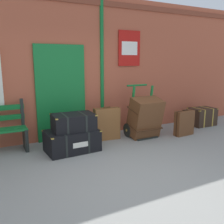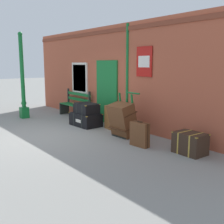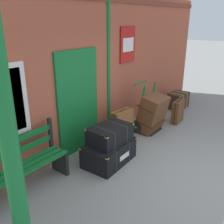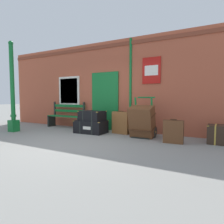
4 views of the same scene
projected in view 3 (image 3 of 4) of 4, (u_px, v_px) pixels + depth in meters
The scene contains 11 objects.
ground_plane at pixel (197, 182), 4.35m from camera, with size 60.00×60.00×0.00m, color gray.
brick_facade at pixel (83, 72), 5.26m from camera, with size 10.40×0.35×3.20m.
lamp_post at pixel (20, 209), 2.06m from camera, with size 0.28×0.28×3.10m.
platform_bench at pixel (20, 168), 3.96m from camera, with size 1.60×0.43×1.01m.
steamer_trunk_base at pixel (109, 152), 4.89m from camera, with size 1.04×0.70×0.43m.
steamer_trunk_middle at pixel (110, 134), 4.80m from camera, with size 0.83×0.59×0.33m.
porters_trolley at pixel (146, 119), 6.32m from camera, with size 0.71×0.56×1.21m.
large_brown_trunk at pixel (152, 113), 6.15m from camera, with size 0.70×0.63×0.96m.
suitcase_charcoal at pixel (122, 125), 5.74m from camera, with size 0.60×0.25×0.76m.
suitcase_tan at pixel (178, 112), 6.77m from camera, with size 0.52×0.22×0.64m.
corner_trunk at pixel (178, 100), 7.90m from camera, with size 0.70×0.50×0.49m.
Camera 3 is at (-3.80, -1.06, 2.64)m, focal length 40.60 mm.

